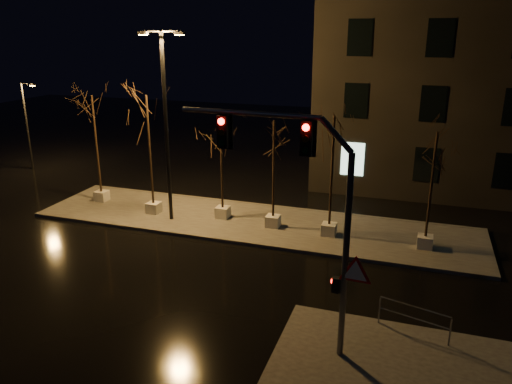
% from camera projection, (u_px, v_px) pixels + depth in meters
% --- Properties ---
extents(ground, '(90.00, 90.00, 0.00)m').
position_uv_depth(ground, '(202.00, 278.00, 19.41)').
color(ground, black).
rests_on(ground, ground).
extents(median, '(22.00, 5.00, 0.15)m').
position_uv_depth(median, '(252.00, 222.00, 24.80)').
color(median, '#42403B').
rests_on(median, ground).
extents(sidewalk_corner, '(7.00, 5.00, 0.15)m').
position_uv_depth(sidewalk_corner, '(395.00, 373.00, 13.98)').
color(sidewalk_corner, '#42403B').
rests_on(sidewalk_corner, ground).
extents(tree_0, '(1.80, 1.80, 5.96)m').
position_uv_depth(tree_0, '(94.00, 120.00, 26.33)').
color(tree_0, beige).
rests_on(tree_0, median).
extents(tree_1, '(1.80, 1.80, 6.23)m').
position_uv_depth(tree_1, '(148.00, 122.00, 24.43)').
color(tree_1, beige).
rests_on(tree_1, median).
extents(tree_2, '(1.80, 1.80, 4.97)m').
position_uv_depth(tree_2, '(221.00, 144.00, 24.11)').
color(tree_2, beige).
rests_on(tree_2, median).
extents(tree_3, '(1.80, 1.80, 5.28)m').
position_uv_depth(tree_3, '(274.00, 145.00, 22.87)').
color(tree_3, beige).
rests_on(tree_3, median).
extents(tree_4, '(1.80, 1.80, 5.70)m').
position_uv_depth(tree_4, '(333.00, 144.00, 21.78)').
color(tree_4, beige).
rests_on(tree_4, median).
extents(tree_5, '(1.80, 1.80, 5.26)m').
position_uv_depth(tree_5, '(434.00, 159.00, 20.54)').
color(tree_5, beige).
rests_on(tree_5, median).
extents(traffic_signal_mast, '(5.72, 0.44, 6.99)m').
position_uv_depth(traffic_signal_mast, '(308.00, 202.00, 13.64)').
color(traffic_signal_mast, '#55575C').
rests_on(traffic_signal_mast, sidewalk_corner).
extents(streetlight_main, '(2.26, 0.32, 9.05)m').
position_uv_depth(streetlight_main, '(166.00, 115.00, 23.44)').
color(streetlight_main, black).
rests_on(streetlight_main, median).
extents(streetlight_far, '(1.15, 0.20, 5.87)m').
position_uv_depth(streetlight_far, '(27.00, 123.00, 33.59)').
color(streetlight_far, black).
rests_on(streetlight_far, ground).
extents(guard_rail_a, '(2.17, 0.65, 0.97)m').
position_uv_depth(guard_rail_a, '(414.00, 316.00, 15.45)').
color(guard_rail_a, '#55575C').
rests_on(guard_rail_a, sidewalk_corner).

